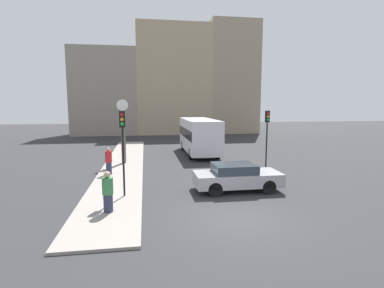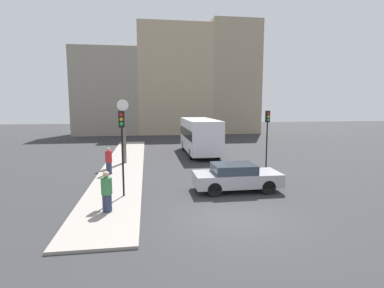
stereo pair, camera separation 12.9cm
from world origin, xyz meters
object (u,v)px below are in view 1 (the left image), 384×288
object	(u,v)px
traffic_light_far	(267,128)
pedestrian_green_hoodie	(108,192)
traffic_light_near	(123,136)
pedestrian_red_top	(109,161)
street_clock	(123,132)
sedan_car	(237,177)
bus_distant	(199,134)

from	to	relation	value
traffic_light_far	pedestrian_green_hoodie	world-z (taller)	traffic_light_far
traffic_light_far	pedestrian_green_hoodie	bearing A→B (deg)	-144.93
traffic_light_near	pedestrian_red_top	xyz separation A→B (m)	(-1.23, 4.63, -2.04)
traffic_light_far	traffic_light_near	bearing A→B (deg)	-152.86
street_clock	traffic_light_far	bearing A→B (deg)	-20.69
traffic_light_far	street_clock	distance (m)	10.20
sedan_car	traffic_light_near	distance (m)	6.05
traffic_light_far	pedestrian_red_top	distance (m)	10.38
street_clock	pedestrian_red_top	world-z (taller)	street_clock
sedan_car	traffic_light_far	xyz separation A→B (m)	(3.37, 4.24, 2.12)
street_clock	pedestrian_green_hoodie	xyz separation A→B (m)	(0.06, -10.25, -1.49)
street_clock	pedestrian_red_top	bearing A→B (deg)	-100.65
sedan_car	street_clock	bearing A→B (deg)	128.16
sedan_car	traffic_light_far	bearing A→B (deg)	51.58
traffic_light_near	pedestrian_green_hoodie	bearing A→B (deg)	-103.69
bus_distant	street_clock	world-z (taller)	street_clock
pedestrian_green_hoodie	pedestrian_red_top	bearing A→B (deg)	96.22
traffic_light_near	bus_distant	bearing A→B (deg)	64.12
street_clock	traffic_light_near	bearing A→B (deg)	-86.11
traffic_light_far	pedestrian_green_hoodie	size ratio (longest dim) A/B	2.40
bus_distant	traffic_light_far	world-z (taller)	traffic_light_far
traffic_light_far	pedestrian_green_hoodie	xyz separation A→B (m)	(-9.47, -6.65, -1.93)
street_clock	pedestrian_green_hoodie	size ratio (longest dim) A/B	2.82
sedan_car	bus_distant	size ratio (longest dim) A/B	0.56
traffic_light_near	street_clock	size ratio (longest dim) A/B	0.85
bus_distant	pedestrian_green_hoodie	xyz separation A→B (m)	(-6.24, -13.88, -0.84)
traffic_light_near	traffic_light_far	world-z (taller)	traffic_light_near
traffic_light_near	street_clock	xyz separation A→B (m)	(-0.56, 8.20, -0.55)
sedan_car	traffic_light_near	bearing A→B (deg)	-176.38
sedan_car	traffic_light_far	world-z (taller)	traffic_light_far
pedestrian_red_top	sedan_car	bearing A→B (deg)	-32.05
sedan_car	pedestrian_green_hoodie	bearing A→B (deg)	-158.50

